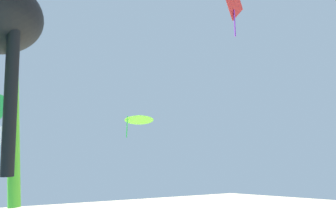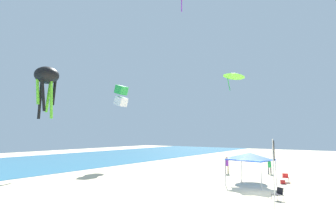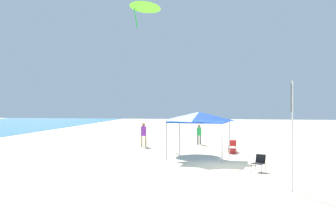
{
  "view_description": "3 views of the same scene",
  "coord_description": "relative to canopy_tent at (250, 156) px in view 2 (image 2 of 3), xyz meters",
  "views": [
    {
      "loc": [
        -12.38,
        24.78,
        7.06
      ],
      "look_at": [
        -0.91,
        15.54,
        10.08
      ],
      "focal_mm": 34.56,
      "sensor_mm": 36.0,
      "label": 1
    },
    {
      "loc": [
        -21.17,
        -6.49,
        4.47
      ],
      "look_at": [
        -0.91,
        7.66,
        6.97
      ],
      "focal_mm": 29.79,
      "sensor_mm": 36.0,
      "label": 2
    },
    {
      "loc": [
        -20.52,
        0.01,
        3.32
      ],
      "look_at": [
        2.7,
        3.49,
        3.21
      ],
      "focal_mm": 41.57,
      "sensor_mm": 36.0,
      "label": 3
    }
  ],
  "objects": [
    {
      "name": "kite_box_green",
      "position": [
        4.42,
        19.86,
        7.3
      ],
      "size": [
        1.41,
        1.69,
        3.19
      ],
      "rotation": [
        0.0,
        0.0,
        6.25
      ],
      "color": "green"
    },
    {
      "name": "kite_delta_lime",
      "position": [
        11.17,
        5.63,
        9.78
      ],
      "size": [
        3.89,
        3.87,
        2.49
      ],
      "rotation": [
        0.0,
        0.0,
        4.24
      ],
      "color": "#66D82D"
    },
    {
      "name": "canopy_tent",
      "position": [
        0.0,
        0.0,
        0.0
      ],
      "size": [
        3.34,
        3.69,
        2.8
      ],
      "rotation": [
        0.0,
        0.0,
        -0.15
      ],
      "color": "#B7B7BC",
      "rests_on": "ground"
    },
    {
      "name": "person_watching_sky",
      "position": [
        5.76,
        4.64,
        -1.4
      ],
      "size": [
        0.43,
        0.48,
        1.81
      ],
      "rotation": [
        0.0,
        0.0,
        4.68
      ],
      "color": "#C6B28C",
      "rests_on": "ground"
    },
    {
      "name": "person_far_stroller",
      "position": [
        7.9,
        0.54,
        -1.52
      ],
      "size": [
        0.38,
        0.38,
        1.61
      ],
      "rotation": [
        0.0,
        0.0,
        2.41
      ],
      "color": "slate",
      "rests_on": "ground"
    },
    {
      "name": "cooler_box",
      "position": [
        2.65,
        -1.99,
        -2.27
      ],
      "size": [
        0.69,
        0.53,
        0.4
      ],
      "color": "red",
      "rests_on": "ground"
    },
    {
      "name": "ground",
      "position": [
        -2.8,
        -1.61,
        -2.52
      ],
      "size": [
        120.0,
        120.0,
        0.1
      ],
      "primitive_type": "cube",
      "color": "beige"
    },
    {
      "name": "ocean_strip",
      "position": [
        -2.8,
        33.01,
        -2.46
      ],
      "size": [
        120.0,
        26.08,
        0.02
      ],
      "primitive_type": "cube",
      "color": "teal",
      "rests_on": "ground"
    },
    {
      "name": "banner_flag",
      "position": [
        -8.25,
        -4.06,
        0.03
      ],
      "size": [
        0.36,
        0.06,
        4.17
      ],
      "color": "silver",
      "rests_on": "ground"
    },
    {
      "name": "folding_chair_right_of_tent",
      "position": [
        3.59,
        -2.03,
        -1.99
      ],
      "size": [
        0.68,
        0.6,
        0.82
      ],
      "rotation": [
        0.0,
        0.0,
        1.68
      ],
      "color": "black",
      "rests_on": "ground"
    },
    {
      "name": "kite_octopus_black",
      "position": [
        -5.85,
        21.85,
        8.41
      ],
      "size": [
        2.75,
        2.75,
        6.1
      ],
      "rotation": [
        0.0,
        0.0,
        5.94
      ],
      "color": "black"
    },
    {
      "name": "folding_chair_left_of_tent",
      "position": [
        -4.03,
        -3.2,
        -1.99
      ],
      "size": [
        0.79,
        0.74,
        0.82
      ],
      "rotation": [
        0.0,
        0.0,
        4.25
      ],
      "color": "black",
      "rests_on": "ground"
    }
  ]
}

